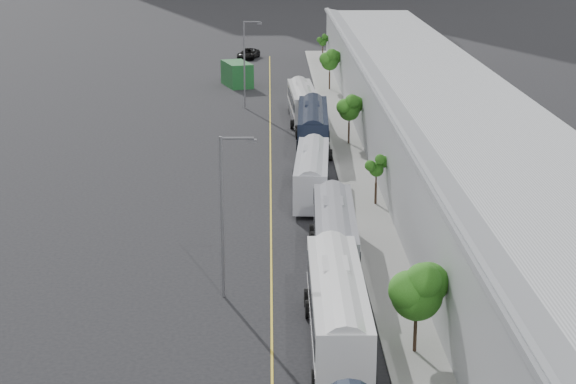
{
  "coord_description": "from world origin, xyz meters",
  "views": [
    {
      "loc": [
        -1.55,
        -9.07,
        20.94
      ],
      "look_at": [
        -0.35,
        52.22,
        3.0
      ],
      "focal_mm": 60.0,
      "sensor_mm": 36.0,
      "label": 1
    }
  ],
  "objects_px": {
    "bus_2": "(337,315)",
    "street_lamp_far": "(246,59)",
    "bus_3": "(335,239)",
    "shipping_container": "(237,74)",
    "bus_6": "(302,106)",
    "bus_5": "(313,130)",
    "bus_4": "(312,178)",
    "street_lamp_near": "(225,206)",
    "suv": "(248,54)"
  },
  "relations": [
    {
      "from": "bus_4",
      "to": "suv",
      "type": "relative_size",
      "value": 2.29
    },
    {
      "from": "street_lamp_near",
      "to": "bus_5",
      "type": "bearing_deg",
      "value": 79.71
    },
    {
      "from": "bus_2",
      "to": "bus_4",
      "type": "distance_m",
      "value": 26.14
    },
    {
      "from": "bus_2",
      "to": "street_lamp_near",
      "type": "height_order",
      "value": "street_lamp_near"
    },
    {
      "from": "street_lamp_near",
      "to": "bus_6",
      "type": "bearing_deg",
      "value": 82.96
    },
    {
      "from": "shipping_container",
      "to": "suv",
      "type": "relative_size",
      "value": 1.03
    },
    {
      "from": "suv",
      "to": "bus_5",
      "type": "bearing_deg",
      "value": -68.86
    },
    {
      "from": "bus_6",
      "to": "suv",
      "type": "height_order",
      "value": "bus_6"
    },
    {
      "from": "bus_4",
      "to": "bus_6",
      "type": "height_order",
      "value": "bus_6"
    },
    {
      "from": "shipping_container",
      "to": "bus_2",
      "type": "bearing_deg",
      "value": -102.14
    },
    {
      "from": "bus_4",
      "to": "street_lamp_far",
      "type": "bearing_deg",
      "value": 103.39
    },
    {
      "from": "bus_2",
      "to": "street_lamp_near",
      "type": "bearing_deg",
      "value": 132.31
    },
    {
      "from": "bus_3",
      "to": "bus_6",
      "type": "xyz_separation_m",
      "value": [
        -0.54,
        42.41,
        0.0
      ]
    },
    {
      "from": "bus_4",
      "to": "street_lamp_far",
      "type": "xyz_separation_m",
      "value": [
        -5.74,
        34.37,
        3.99
      ]
    },
    {
      "from": "bus_3",
      "to": "shipping_container",
      "type": "distance_m",
      "value": 63.19
    },
    {
      "from": "bus_3",
      "to": "street_lamp_near",
      "type": "bearing_deg",
      "value": -137.92
    },
    {
      "from": "bus_5",
      "to": "shipping_container",
      "type": "distance_m",
      "value": 33.6
    },
    {
      "from": "bus_3",
      "to": "street_lamp_near",
      "type": "xyz_separation_m",
      "value": [
        -6.45,
        -5.4,
        3.82
      ]
    },
    {
      "from": "bus_4",
      "to": "shipping_container",
      "type": "height_order",
      "value": "bus_4"
    },
    {
      "from": "bus_6",
      "to": "street_lamp_far",
      "type": "xyz_separation_m",
      "value": [
        -5.98,
        6.2,
        3.97
      ]
    },
    {
      "from": "street_lamp_far",
      "to": "suv",
      "type": "bearing_deg",
      "value": 90.85
    },
    {
      "from": "street_lamp_far",
      "to": "bus_4",
      "type": "bearing_deg",
      "value": -80.51
    },
    {
      "from": "bus_5",
      "to": "shipping_container",
      "type": "xyz_separation_m",
      "value": [
        -7.98,
        32.64,
        -0.15
      ]
    },
    {
      "from": "street_lamp_near",
      "to": "street_lamp_far",
      "type": "bearing_deg",
      "value": 90.08
    },
    {
      "from": "bus_2",
      "to": "bus_4",
      "type": "height_order",
      "value": "bus_2"
    },
    {
      "from": "bus_3",
      "to": "bus_4",
      "type": "distance_m",
      "value": 14.27
    },
    {
      "from": "bus_2",
      "to": "bus_4",
      "type": "xyz_separation_m",
      "value": [
        -0.11,
        26.14,
        -0.13
      ]
    },
    {
      "from": "bus_3",
      "to": "bus_5",
      "type": "relative_size",
      "value": 0.92
    },
    {
      "from": "bus_6",
      "to": "street_lamp_far",
      "type": "height_order",
      "value": "street_lamp_far"
    },
    {
      "from": "street_lamp_far",
      "to": "bus_6",
      "type": "bearing_deg",
      "value": -46.06
    },
    {
      "from": "street_lamp_near",
      "to": "street_lamp_far",
      "type": "xyz_separation_m",
      "value": [
        -0.07,
        54.02,
        0.14
      ]
    },
    {
      "from": "street_lamp_far",
      "to": "suv",
      "type": "height_order",
      "value": "street_lamp_far"
    },
    {
      "from": "street_lamp_far",
      "to": "suv",
      "type": "xyz_separation_m",
      "value": [
        -0.55,
        37.18,
        -4.73
      ]
    },
    {
      "from": "bus_6",
      "to": "street_lamp_far",
      "type": "relative_size",
      "value": 1.29
    },
    {
      "from": "bus_5",
      "to": "street_lamp_near",
      "type": "relative_size",
      "value": 1.44
    },
    {
      "from": "bus_2",
      "to": "bus_5",
      "type": "height_order",
      "value": "bus_5"
    },
    {
      "from": "street_lamp_near",
      "to": "suv",
      "type": "distance_m",
      "value": 91.32
    },
    {
      "from": "bus_4",
      "to": "bus_5",
      "type": "xyz_separation_m",
      "value": [
        0.76,
        15.79,
        0.15
      ]
    },
    {
      "from": "bus_6",
      "to": "shipping_container",
      "type": "xyz_separation_m",
      "value": [
        -7.45,
        20.27,
        -0.02
      ]
    },
    {
      "from": "bus_2",
      "to": "bus_6",
      "type": "xyz_separation_m",
      "value": [
        0.12,
        54.31,
        -0.11
      ]
    },
    {
      "from": "bus_6",
      "to": "bus_3",
      "type": "bearing_deg",
      "value": -91.43
    },
    {
      "from": "bus_4",
      "to": "street_lamp_far",
      "type": "distance_m",
      "value": 35.07
    },
    {
      "from": "street_lamp_far",
      "to": "shipping_container",
      "type": "relative_size",
      "value": 1.74
    },
    {
      "from": "bus_3",
      "to": "street_lamp_near",
      "type": "distance_m",
      "value": 9.24
    },
    {
      "from": "bus_3",
      "to": "bus_6",
      "type": "relative_size",
      "value": 1.0
    },
    {
      "from": "bus_2",
      "to": "street_lamp_far",
      "type": "height_order",
      "value": "street_lamp_far"
    },
    {
      "from": "bus_3",
      "to": "bus_4",
      "type": "relative_size",
      "value": 1.01
    },
    {
      "from": "bus_3",
      "to": "bus_6",
      "type": "bearing_deg",
      "value": 92.84
    },
    {
      "from": "bus_5",
      "to": "street_lamp_far",
      "type": "distance_m",
      "value": 20.05
    },
    {
      "from": "bus_4",
      "to": "suv",
      "type": "bearing_deg",
      "value": 98.93
    }
  ]
}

